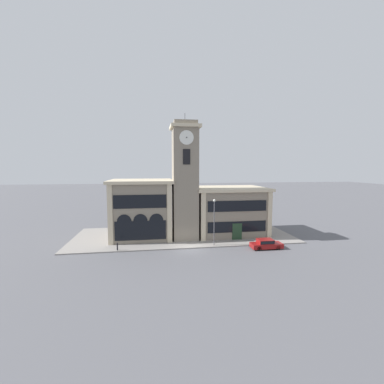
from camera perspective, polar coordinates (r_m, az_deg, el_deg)
The scene contains 8 objects.
ground_plane at distance 35.97m, azimuth -0.54°, elevation -12.53°, with size 300.00×300.00×0.00m, color #56565B.
sidewalk_kerb at distance 42.59m, azimuth -1.88°, elevation -9.58°, with size 34.65×13.95×0.15m.
clock_tower at distance 39.12m, azimuth -1.55°, elevation 2.43°, with size 4.42×4.42×19.17m.
town_hall_left_wing at distance 41.88m, azimuth -11.13°, elevation -3.57°, with size 9.77×9.62×9.18m.
town_hall_right_wing at distance 43.79m, azimuth 8.16°, elevation -4.02°, with size 11.87×9.62×7.84m.
parked_car_near at distance 37.30m, azimuth 16.10°, elevation -10.98°, with size 4.29×1.78×1.33m.
street_lamp at distance 36.21m, azimuth 4.95°, elevation -5.28°, with size 0.36×0.36×6.56m.
bollard at distance 36.17m, azimuth -16.26°, elevation -11.55°, with size 0.18×0.18×1.06m.
Camera 1 is at (-4.81, -33.89, 11.08)m, focal length 24.00 mm.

